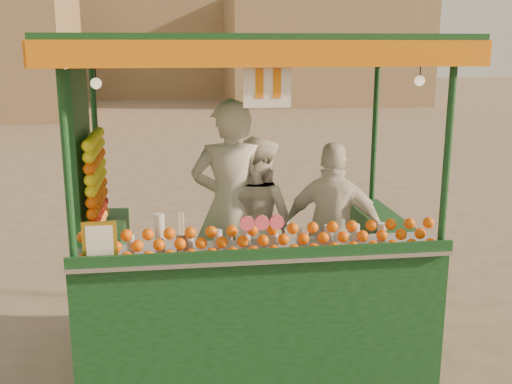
{
  "coord_description": "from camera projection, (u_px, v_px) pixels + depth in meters",
  "views": [
    {
      "loc": [
        -0.21,
        -4.89,
        2.68
      ],
      "look_at": [
        0.48,
        0.06,
        1.47
      ],
      "focal_mm": 42.39,
      "sensor_mm": 36.0,
      "label": 1
    }
  ],
  "objects": [
    {
      "name": "ground",
      "position": [
        204.0,
        356.0,
        5.36
      ],
      "size": [
        90.0,
        90.0,
        0.0
      ],
      "primitive_type": "plane",
      "color": "brown",
      "rests_on": "ground"
    },
    {
      "name": "building_right",
      "position": [
        322.0,
        49.0,
        28.81
      ],
      "size": [
        9.0,
        6.0,
        5.0
      ],
      "primitive_type": "cube",
      "color": "olive",
      "rests_on": "ground"
    },
    {
      "name": "building_center",
      "position": [
        136.0,
        30.0,
        33.14
      ],
      "size": [
        14.0,
        7.0,
        7.0
      ],
      "primitive_type": "cube",
      "color": "olive",
      "rests_on": "ground"
    },
    {
      "name": "juice_cart",
      "position": [
        243.0,
        264.0,
        5.07
      ],
      "size": [
        3.04,
        1.97,
        2.76
      ],
      "color": "black",
      "rests_on": "ground"
    },
    {
      "name": "vendor_left",
      "position": [
        231.0,
        208.0,
        5.35
      ],
      "size": [
        0.75,
        0.53,
        1.93
      ],
      "rotation": [
        0.0,
        0.0,
        3.04
      ],
      "color": "beige",
      "rests_on": "ground"
    },
    {
      "name": "vendor_middle",
      "position": [
        256.0,
        222.0,
        5.51
      ],
      "size": [
        0.96,
        0.97,
        1.58
      ],
      "rotation": [
        0.0,
        0.0,
        2.33
      ],
      "color": "silver",
      "rests_on": "ground"
    },
    {
      "name": "vendor_right",
      "position": [
        333.0,
        231.0,
        5.3
      ],
      "size": [
        0.99,
        0.69,
        1.56
      ],
      "rotation": [
        0.0,
        0.0,
        2.76
      ],
      "color": "silver",
      "rests_on": "ground"
    }
  ]
}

